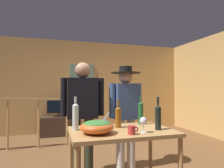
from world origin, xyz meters
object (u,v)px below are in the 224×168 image
Objects in this scene: wine_bottle_green at (141,112)px; mug_blue at (103,124)px; framed_picture at (82,77)px; person_standing_left at (83,108)px; person_standing_right at (126,108)px; salad_bowl at (97,126)px; wine_glass at (143,122)px; stair_railing at (48,115)px; mug_red at (132,130)px; wine_bottle_amber at (118,116)px; tv_console at (59,126)px; serving_table at (121,138)px; flat_screen_tv at (59,107)px; wine_bottle_dark at (158,117)px; wine_bottle_clear at (75,116)px.

mug_blue is (-0.51, -0.05, -0.11)m from wine_bottle_green.
person_standing_left is (-0.37, -2.81, -0.61)m from framed_picture.
framed_picture is 0.46× the size of person_standing_right.
salad_bowl is 0.48m from wine_glass.
wine_glass is at bearing -13.41° from salad_bowl.
stair_railing is 2.67m from mug_red.
wine_bottle_green is at bearing 19.74° from wine_bottle_amber.
tv_console is at bearing -155.76° from framed_picture.
serving_table is (0.84, -2.28, 0.01)m from stair_railing.
framed_picture is 4.37× the size of wine_glass.
stair_railing reaches higher than mug_red.
wine_glass is at bearing -77.41° from flat_screen_tv.
wine_bottle_amber reaches higher than wine_glass.
wine_bottle_dark is at bearing 134.54° from person_standing_left.
wine_bottle_clear is (0.34, -2.17, 0.26)m from stair_railing.
person_standing_left is (-0.50, 0.96, 0.07)m from wine_glass.
tv_console is 2.63m from person_standing_left.
framed_picture is 1.08m from flat_screen_tv.
flat_screen_tv is at bearing -90.00° from tv_console.
mug_red is 0.07× the size of person_standing_right.
wine_bottle_dark is (0.39, -0.12, 0.24)m from serving_table.
wine_bottle_clear reaches higher than serving_table.
tv_console is at bearing 102.48° from wine_glass.
tv_console is 0.57× the size of person_standing_right.
flat_screen_tv is at bearing -153.48° from framed_picture.
person_standing_left is at bearing -4.68° from person_standing_right.
framed_picture is at bearing 89.33° from serving_table.
salad_bowl is at bearing -84.90° from tv_console.
wine_bottle_green reaches higher than salad_bowl.
stair_railing is 1.95m from person_standing_right.
stair_railing is at bearing -67.09° from person_standing_left.
mug_red is 0.95× the size of mug_blue.
wine_bottle_amber is (0.00, 0.12, 0.22)m from serving_table.
framed_picture reaches higher than wine_bottle_amber.
mug_blue is 0.07× the size of person_standing_left.
wine_bottle_green is 0.53m from mug_blue.
stair_railing is at bearing 111.92° from wine_glass.
wine_bottle_clear is (0.10, -3.15, 0.68)m from tv_console.
wine_glass is at bearing 10.33° from mug_red.
mug_blue is at bearing -174.17° from wine_bottle_green.
mug_red is (0.52, -0.36, -0.11)m from wine_bottle_clear.
serving_table is at bearing 61.33° from person_standing_right.
wine_bottle_green is (0.31, -3.31, -0.64)m from framed_picture.
wine_bottle_green reaches higher than mug_red.
wine_bottle_amber reaches higher than salad_bowl.
tv_console is 2.59× the size of salad_bowl.
wine_bottle_dark is at bearing -15.01° from wine_bottle_clear.
serving_table is 0.34m from wine_glass.
tv_console is 3.59m from wine_bottle_dark.
salad_bowl is at bearing -161.42° from serving_table.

